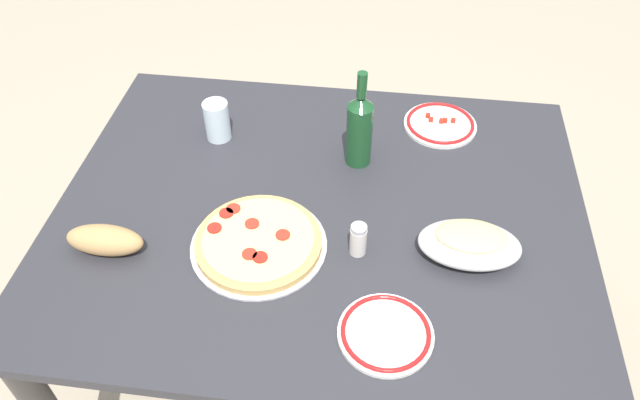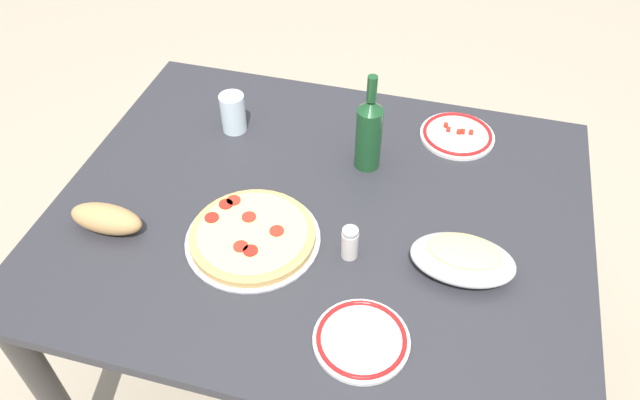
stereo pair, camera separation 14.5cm
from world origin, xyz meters
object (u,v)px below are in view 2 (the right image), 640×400
Objects in this scene: side_plate_near at (361,339)px; spice_shaker at (350,243)px; dining_table at (320,236)px; bread_loaf at (106,219)px; water_glass at (233,113)px; pepperoni_pizza at (253,236)px; side_plate_far at (457,135)px; wine_bottle at (369,132)px; baked_pasta_dish at (463,258)px.

side_plate_near is 2.35× the size of spice_shaker.
bread_loaf is (0.48, 0.20, 0.14)m from dining_table.
bread_loaf is (0.16, 0.45, -0.02)m from water_glass.
bread_loaf is at bearing 9.44° from pepperoni_pizza.
side_plate_near is 0.69m from bread_loaf.
side_plate_far reaches higher than side_plate_near.
bread_loaf is at bearing 7.00° from spice_shaker.
wine_bottle is 0.69m from bread_loaf.
wine_bottle is 1.52× the size of bread_loaf.
side_plate_far is (-0.44, -0.53, -0.01)m from pepperoni_pizza.
bread_loaf is 2.14× the size of spice_shaker.
bread_loaf is at bearing 71.01° from water_glass.
pepperoni_pizza is at bearing 3.32° from spice_shaker.
wine_bottle is 0.34m from spice_shaker.
baked_pasta_dish reaches higher than bread_loaf.
bread_loaf reaches higher than pepperoni_pizza.
wine_bottle is 1.38× the size of side_plate_near.
side_plate_far is at bearing -129.56° from pepperoni_pizza.
side_plate_far is at bearing -168.19° from water_glass.
spice_shaker is (-0.03, 0.33, -0.07)m from wine_bottle.
water_glass reaches higher than baked_pasta_dish.
water_glass is 0.57× the size of side_plate_near.
pepperoni_pizza is at bearing 48.24° from dining_table.
pepperoni_pizza is 1.16× the size of wine_bottle.
side_plate_far is at bearing -143.39° from bread_loaf.
pepperoni_pizza reaches higher than dining_table.
water_glass reaches higher than pepperoni_pizza.
side_plate_near is (-0.31, 0.21, -0.01)m from pepperoni_pizza.
bread_loaf is (0.79, 0.59, 0.03)m from side_plate_far.
wine_bottle is at bearing -46.76° from baked_pasta_dish.
baked_pasta_dish is at bearing 96.90° from side_plate_far.
spice_shaker is (0.26, 0.02, 0.00)m from baked_pasta_dish.
baked_pasta_dish is 0.42m from wine_bottle.
side_plate_far is at bearing -99.30° from side_plate_near.
side_plate_near is at bearing 117.62° from dining_table.
baked_pasta_dish is 1.18× the size of side_plate_near.
water_glass is 0.62× the size of bread_loaf.
wine_bottle reaches higher than side_plate_far.
dining_table is 11.58× the size of water_glass.
dining_table is at bearing 51.31° from side_plate_far.
baked_pasta_dish is 2.76× the size of spice_shaker.
baked_pasta_dish is at bearing -125.88° from side_plate_near.
spice_shaker is (0.20, 0.51, 0.03)m from side_plate_far.
wine_bottle is at bearing -85.16° from spice_shaker.
side_plate_far is at bearing -111.19° from spice_shaker.
baked_pasta_dish is 0.78m from water_glass.
side_plate_near is at bearing 80.70° from side_plate_far.
baked_pasta_dish reaches higher than pepperoni_pizza.
spice_shaker is at bearing 5.52° from baked_pasta_dish.
spice_shaker is at bearing -70.67° from side_plate_near.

